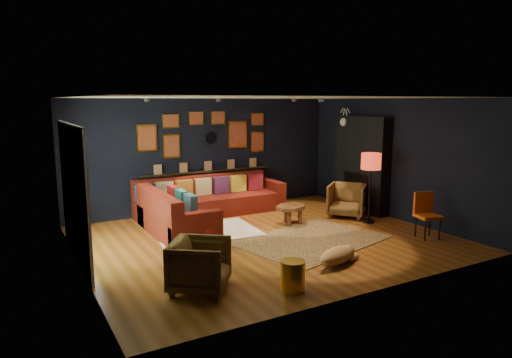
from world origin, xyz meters
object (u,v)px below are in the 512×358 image
pouf (204,234)px  armchair_right (347,198)px  armchair_left (200,263)px  dog (337,252)px  sectional (198,207)px  gold_stool (293,276)px  floor_lamp (371,165)px  coffee_table (291,209)px  orange_chair (426,211)px

pouf → armchair_right: (3.58, 0.33, 0.22)m
armchair_left → dog: 2.28m
sectional → armchair_left: sectional is taller
gold_stool → floor_lamp: bearing=32.5°
coffee_table → armchair_left: bearing=-143.2°
armchair_left → armchair_right: 4.89m
floor_lamp → pouf: bearing=174.9°
sectional → pouf: 1.62m
gold_stool → sectional: bearing=86.3°
armchair_right → gold_stool: 4.34m
sectional → dog: 3.62m
coffee_table → orange_chair: 2.64m
armchair_left → orange_chair: 4.64m
armchair_left → armchair_right: size_ratio=0.95×
floor_lamp → orange_chair: bearing=-81.9°
armchair_left → gold_stool: 1.27m
sectional → gold_stool: sectional is taller
floor_lamp → dog: floor_lamp is taller
gold_stool → orange_chair: orange_chair is taller
gold_stool → floor_lamp: size_ratio=0.29×
sectional → gold_stool: (-0.26, -4.00, -0.11)m
orange_chair → coffee_table: bearing=145.1°
pouf → armchair_left: (-0.82, -1.82, 0.20)m
sectional → pouf: bearing=-108.6°
coffee_table → pouf: (-2.13, -0.39, -0.14)m
armchair_right → floor_lamp: 1.06m
pouf → armchair_left: size_ratio=0.64×
pouf → floor_lamp: (3.63, -0.32, 1.05)m
armchair_right → dog: (-2.14, -2.28, -0.21)m
armchair_left → dog: armchair_left is taller
sectional → gold_stool: 4.01m
armchair_right → armchair_left: bearing=-104.5°
pouf → dog: bearing=-53.6°
orange_chair → dog: size_ratio=0.76×
coffee_table → gold_stool: 3.42m
coffee_table → armchair_right: (1.45, -0.06, 0.08)m
floor_lamp → dog: 2.92m
sectional → armchair_left: (-1.34, -3.35, 0.06)m
gold_stool → dog: 1.29m
sectional → coffee_table: (1.61, -1.15, -0.00)m
pouf → dog: 2.43m
armchair_right → gold_stool: bearing=-90.4°
armchair_right → coffee_table: bearing=-132.9°
sectional → coffee_table: size_ratio=3.91×
coffee_table → dog: coffee_table is taller
armchair_left → floor_lamp: floor_lamp is taller
pouf → gold_stool: gold_stool is taller
orange_chair → floor_lamp: size_ratio=0.58×
orange_chair → pouf: bearing=172.1°
armchair_left → floor_lamp: (4.45, 1.49, 0.85)m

